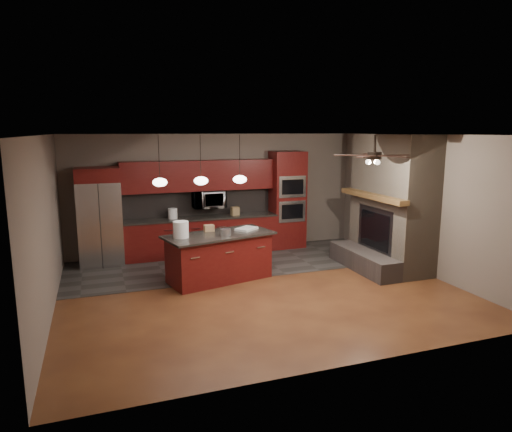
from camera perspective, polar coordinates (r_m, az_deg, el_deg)
name	(u,v)px	position (r m, az deg, el deg)	size (l,w,h in m)	color
ground	(260,289)	(8.51, 0.46, -9.08)	(7.00, 7.00, 0.00)	brown
ceiling	(260,135)	(8.02, 0.49, 10.12)	(7.00, 6.00, 0.02)	white
back_wall	(217,193)	(10.98, -4.87, 2.88)	(7.00, 0.02, 2.80)	#6F6259
right_wall	(421,204)	(9.89, 19.92, 1.43)	(0.02, 6.00, 2.80)	#6F6259
left_wall	(46,228)	(7.72, -24.78, -1.34)	(0.02, 6.00, 2.80)	#6F6259
slate_tile_patch	(232,262)	(10.14, -3.02, -5.81)	(7.00, 2.40, 0.01)	#373432
fireplace_column	(390,207)	(9.94, 16.36, 1.08)	(1.30, 2.10, 2.80)	brown
back_cabinetry	(201,217)	(10.71, -6.94, -0.10)	(3.59, 0.64, 2.20)	#581310
oven_tower	(287,200)	(11.27, 3.94, 2.02)	(0.80, 0.63, 2.38)	#581310
microwave	(209,199)	(10.69, -5.95, 2.11)	(0.73, 0.41, 0.50)	silver
refrigerator	(100,217)	(10.32, -18.95, -0.10)	(0.90, 0.75, 2.11)	silver
kitchen_island	(219,257)	(8.89, -4.61, -5.10)	(2.24, 1.40, 0.92)	#581310
white_bucket	(181,230)	(8.53, -9.38, -1.68)	(0.28, 0.28, 0.31)	white
paint_can	(226,233)	(8.60, -3.79, -2.07)	(0.19, 0.19, 0.13)	silver
paint_tray	(247,229)	(9.11, -1.19, -1.61)	(0.42, 0.29, 0.04)	silver
cardboard_box	(209,228)	(9.03, -5.90, -1.51)	(0.19, 0.14, 0.12)	#9A764F
counter_bucket	(173,214)	(10.52, -10.37, 0.30)	(0.21, 0.21, 0.24)	white
counter_box	(235,211)	(10.80, -2.65, 0.63)	(0.18, 0.14, 0.20)	olive
pendant_left	(160,182)	(8.36, -11.92, 4.18)	(0.26, 0.26, 0.92)	black
pendant_center	(201,181)	(8.49, -6.89, 4.42)	(0.26, 0.26, 0.92)	black
pendant_right	(240,179)	(8.68, -2.04, 4.63)	(0.26, 0.26, 0.92)	black
ceiling_fan	(374,155)	(8.13, 14.59, 7.38)	(1.27, 1.33, 0.41)	black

